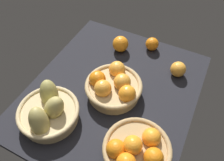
# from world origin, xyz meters

# --- Properties ---
(market_tray) EXTENTS (0.84, 0.72, 0.03)m
(market_tray) POSITION_xyz_m (0.00, 0.00, 0.01)
(market_tray) COLOR black
(market_tray) RESTS_ON ground
(basket_center) EXTENTS (0.25, 0.25, 0.11)m
(basket_center) POSITION_xyz_m (0.01, 0.01, 0.08)
(basket_center) COLOR tan
(basket_center) RESTS_ON market_tray
(basket_near_right_pears) EXTENTS (0.26, 0.25, 0.15)m
(basket_near_right_pears) POSITION_xyz_m (0.24, -0.16, 0.08)
(basket_near_right_pears) COLOR tan
(basket_near_right_pears) RESTS_ON market_tray
(basket_far_right) EXTENTS (0.25, 0.25, 0.11)m
(basket_far_right) POSITION_xyz_m (0.23, 0.21, 0.08)
(basket_far_right) COLOR tan
(basket_far_right) RESTS_ON market_tray
(loose_orange_front_gap) EXTENTS (0.07, 0.07, 0.07)m
(loose_orange_front_gap) POSITION_xyz_m (-0.23, 0.23, 0.07)
(loose_orange_front_gap) COLOR #F49E33
(loose_orange_front_gap) RESTS_ON market_tray
(loose_orange_back_gap) EXTENTS (0.08, 0.08, 0.08)m
(loose_orange_back_gap) POSITION_xyz_m (-0.26, -0.08, 0.07)
(loose_orange_back_gap) COLOR orange
(loose_orange_back_gap) RESTS_ON market_tray
(loose_orange_side_gap) EXTENTS (0.07, 0.07, 0.07)m
(loose_orange_side_gap) POSITION_xyz_m (-0.34, 0.06, 0.06)
(loose_orange_side_gap) COLOR orange
(loose_orange_side_gap) RESTS_ON market_tray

